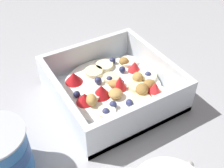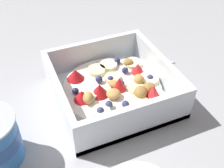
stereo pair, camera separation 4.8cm
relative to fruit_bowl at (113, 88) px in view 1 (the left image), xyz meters
The scene contains 3 objects.
ground_plane 0.03m from the fruit_bowl, 121.89° to the right, with size 2.40×2.40×0.00m, color #9E9EA3.
fruit_bowl is the anchor object (origin of this frame).
spoon 0.12m from the fruit_bowl, 26.41° to the right, with size 0.11×0.16×0.01m.
Camera 1 is at (-0.30, 0.20, 0.34)m, focal length 44.54 mm.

